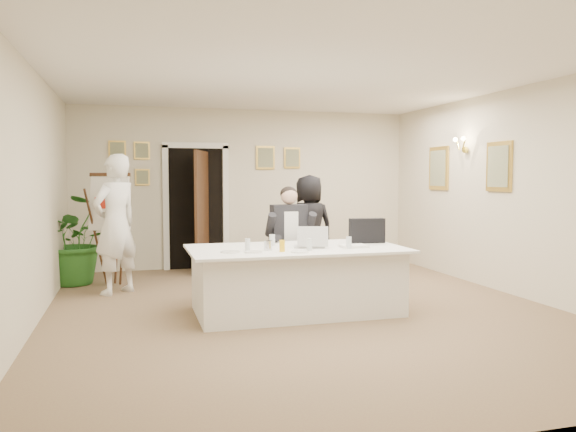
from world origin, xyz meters
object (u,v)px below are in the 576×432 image
(potted_palm, at_px, (76,239))
(laptop, at_px, (309,235))
(standing_man, at_px, (116,224))
(seated_man, at_px, (290,240))
(flip_chart, at_px, (112,235))
(oj_glass, at_px, (282,246))
(steel_jug, at_px, (268,245))
(laptop_bag, at_px, (367,231))
(standing_woman, at_px, (309,227))
(paper_stack, at_px, (354,246))
(conference_table, at_px, (296,279))

(potted_palm, bearing_deg, laptop, -42.50)
(standing_man, height_order, laptop, standing_man)
(seated_man, xyz_separation_m, flip_chart, (-2.33, 1.36, 0.01))
(oj_glass, height_order, steel_jug, oj_glass)
(potted_palm, height_order, oj_glass, potted_palm)
(standing_man, distance_m, laptop_bag, 3.41)
(standing_woman, relative_size, laptop_bag, 3.70)
(paper_stack, bearing_deg, standing_woman, 85.79)
(steel_jug, bearing_deg, potted_palm, 129.92)
(standing_woman, height_order, laptop_bag, standing_woman)
(standing_woman, bearing_deg, steel_jug, 59.41)
(standing_man, relative_size, laptop_bag, 4.33)
(potted_palm, distance_m, steel_jug, 3.59)
(flip_chart, distance_m, standing_woman, 2.98)
(standing_woman, bearing_deg, laptop, 69.98)
(standing_woman, distance_m, laptop, 2.20)
(potted_palm, relative_size, laptop_bag, 3.03)
(flip_chart, xyz_separation_m, laptop, (2.31, -2.30, 0.16))
(steel_jug, bearing_deg, laptop, 15.44)
(flip_chart, distance_m, steel_jug, 3.02)
(laptop_bag, bearing_deg, conference_table, -163.34)
(conference_table, distance_m, flip_chart, 3.16)
(seated_man, relative_size, steel_jug, 13.61)
(laptop_bag, relative_size, steel_jug, 4.03)
(standing_woman, distance_m, potted_palm, 3.54)
(laptop, bearing_deg, standing_woman, 89.30)
(standing_man, height_order, steel_jug, standing_man)
(laptop_bag, distance_m, steel_jug, 1.41)
(seated_man, bearing_deg, standing_man, 166.35)
(seated_man, height_order, potted_palm, seated_man)
(conference_table, bearing_deg, standing_woman, 68.55)
(flip_chart, height_order, standing_man, standing_man)
(laptop, bearing_deg, paper_stack, -1.40)
(seated_man, height_order, flip_chart, flip_chart)
(standing_man, relative_size, laptop, 5.14)
(seated_man, height_order, standing_woman, standing_woman)
(laptop, relative_size, oj_glass, 2.87)
(seated_man, relative_size, oj_glass, 11.51)
(standing_woman, xyz_separation_m, potted_palm, (-3.50, 0.50, -0.15))
(standing_woman, height_order, oj_glass, standing_woman)
(standing_man, height_order, paper_stack, standing_man)
(laptop, bearing_deg, seated_man, 105.26)
(conference_table, relative_size, standing_man, 1.31)
(standing_woman, distance_m, laptop_bag, 1.91)
(flip_chart, distance_m, potted_palm, 0.61)
(laptop, relative_size, laptop_bag, 0.84)
(potted_palm, distance_m, oj_glass, 3.79)
(standing_woman, xyz_separation_m, steel_jug, (-1.20, -2.25, 0.01))
(flip_chart, relative_size, paper_stack, 5.33)
(potted_palm, relative_size, oj_glass, 10.32)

